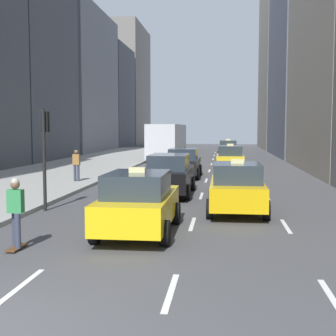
% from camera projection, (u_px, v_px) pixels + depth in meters
% --- Properties ---
extents(sidewalk_left, '(8.00, 66.00, 0.15)m').
position_uv_depth(sidewalk_left, '(78.00, 167.00, 34.22)').
color(sidewalk_left, '#9E9E99').
rests_on(sidewalk_left, ground).
extents(lane_markings, '(5.72, 56.00, 0.01)m').
position_uv_depth(lane_markings, '(208.00, 175.00, 29.15)').
color(lane_markings, white).
rests_on(lane_markings, ground).
extents(building_row_left, '(6.00, 87.73, 29.26)m').
position_uv_depth(building_row_left, '(54.00, 51.00, 48.46)').
color(building_row_left, '#4C515B').
rests_on(building_row_left, ground).
extents(building_row_right, '(6.00, 69.55, 34.76)m').
position_uv_depth(building_row_right, '(322.00, 0.00, 40.68)').
color(building_row_right, slate).
rests_on(building_row_right, ground).
extents(taxi_lead, '(2.02, 4.40, 1.87)m').
position_uv_depth(taxi_lead, '(139.00, 202.00, 12.95)').
color(taxi_lead, yellow).
rests_on(taxi_lead, ground).
extents(taxi_second, '(2.02, 4.40, 1.87)m').
position_uv_depth(taxi_second, '(237.00, 187.00, 16.22)').
color(taxi_second, yellow).
rests_on(taxi_second, ground).
extents(taxi_third, '(2.02, 4.40, 1.87)m').
position_uv_depth(taxi_third, '(228.00, 149.00, 45.67)').
color(taxi_third, yellow).
rests_on(taxi_third, ground).
extents(taxi_fourth, '(2.02, 4.40, 1.87)m').
position_uv_depth(taxi_fourth, '(230.00, 158.00, 32.04)').
color(taxi_fourth, yellow).
rests_on(taxi_fourth, ground).
extents(sedan_black_near, '(2.02, 4.89, 1.80)m').
position_uv_depth(sedan_black_near, '(170.00, 174.00, 20.43)').
color(sedan_black_near, black).
rests_on(sedan_black_near, ground).
extents(sedan_silver_behind, '(2.02, 4.48, 1.73)m').
position_uv_depth(sedan_silver_behind, '(184.00, 163.00, 27.76)').
color(sedan_silver_behind, black).
rests_on(sedan_silver_behind, ground).
extents(city_bus, '(2.80, 11.61, 3.25)m').
position_uv_depth(city_bus, '(168.00, 140.00, 43.67)').
color(city_bus, silver).
rests_on(city_bus, ground).
extents(skateboarder, '(0.36, 0.80, 1.75)m').
position_uv_depth(skateboarder, '(16.00, 210.00, 11.23)').
color(skateboarder, brown).
rests_on(skateboarder, ground).
extents(pedestrian_far_walking, '(0.36, 0.22, 1.65)m').
position_uv_depth(pedestrian_far_walking, '(76.00, 164.00, 24.49)').
color(pedestrian_far_walking, '#383D51').
rests_on(pedestrian_far_walking, sidewalk_left).
extents(traffic_light_pole, '(0.24, 0.42, 3.60)m').
position_uv_depth(traffic_light_pole, '(45.00, 143.00, 16.50)').
color(traffic_light_pole, black).
rests_on(traffic_light_pole, ground).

